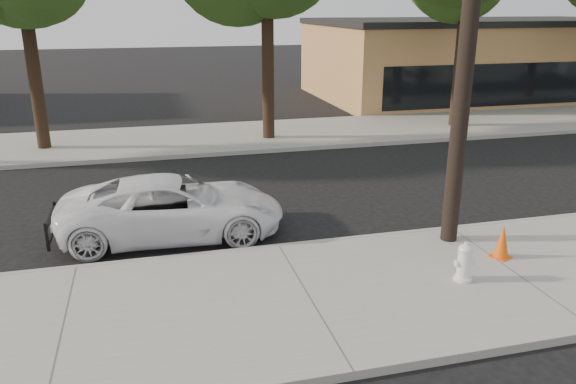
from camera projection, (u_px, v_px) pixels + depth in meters
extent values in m
plane|color=black|center=(259.00, 217.00, 13.69)|extent=(120.00, 120.00, 0.00)
cube|color=gray|center=(308.00, 299.00, 9.72)|extent=(90.00, 4.40, 0.15)
cube|color=gray|center=(214.00, 138.00, 21.48)|extent=(90.00, 5.00, 0.15)
cube|color=#9E9B93|center=(279.00, 248.00, 11.74)|extent=(90.00, 0.12, 0.16)
cube|color=tan|center=(479.00, 60.00, 31.54)|extent=(18.00, 10.00, 4.00)
cylinder|color=black|center=(470.00, 20.00, 10.59)|extent=(0.34, 0.34, 9.00)
cylinder|color=black|center=(36.00, 87.00, 19.08)|extent=(0.44, 0.44, 4.25)
cylinder|color=black|center=(268.00, 74.00, 20.53)|extent=(0.44, 0.44, 4.75)
cylinder|color=black|center=(459.00, 72.00, 22.76)|extent=(0.44, 0.44, 4.40)
imported|color=white|center=(173.00, 207.00, 12.38)|extent=(4.96, 2.48, 1.35)
cylinder|color=white|center=(463.00, 278.00, 10.23)|extent=(0.34, 0.34, 0.06)
cylinder|color=white|center=(464.00, 265.00, 10.15)|extent=(0.25, 0.25, 0.58)
ellipsoid|color=white|center=(466.00, 249.00, 10.05)|extent=(0.27, 0.27, 0.19)
cylinder|color=white|center=(464.00, 262.00, 10.13)|extent=(0.36, 0.12, 0.12)
cylinder|color=white|center=(464.00, 262.00, 10.13)|extent=(0.15, 0.19, 0.15)
cube|color=#EA520C|center=(500.00, 257.00, 11.16)|extent=(0.46, 0.46, 0.02)
cone|color=#EA520C|center=(502.00, 241.00, 11.06)|extent=(0.41, 0.41, 0.68)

